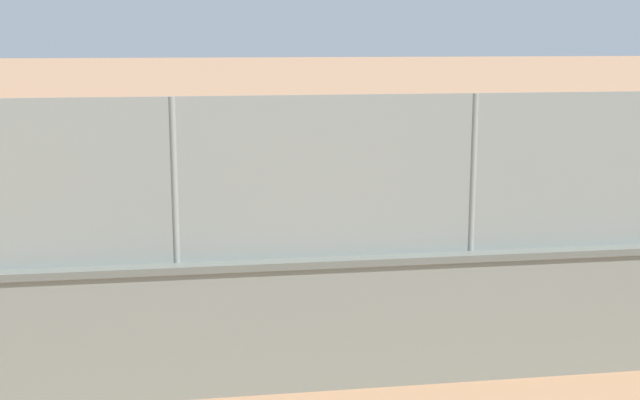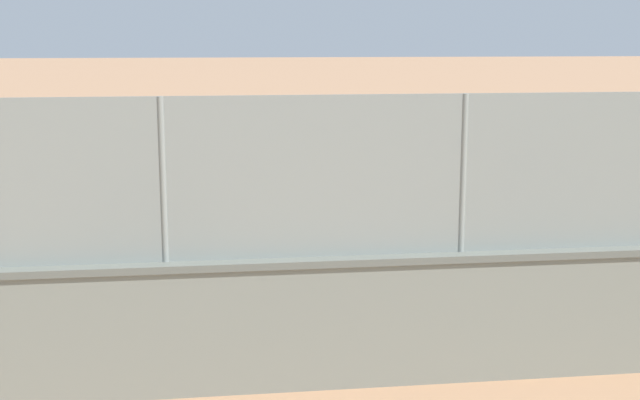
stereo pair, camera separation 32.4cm
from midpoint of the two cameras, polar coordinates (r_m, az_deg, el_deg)
ground_plane at (r=23.27m, az=4.68°, el=1.34°), size 260.00×260.00×0.00m
perimeter_wall at (r=10.54m, az=18.63°, el=-6.83°), size 29.84×0.73×1.48m
fence_panel_on_wall at (r=10.18m, az=19.18°, el=1.86°), size 29.31×0.34×1.76m
player_at_service_line at (r=22.42m, az=0.31°, el=3.61°), size 1.13×0.73×1.69m
player_near_wall_returning at (r=14.01m, az=-11.55°, el=-1.21°), size 0.77×1.27×1.64m
sports_ball at (r=20.41m, az=0.35°, el=3.61°), size 0.11×0.11×0.11m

